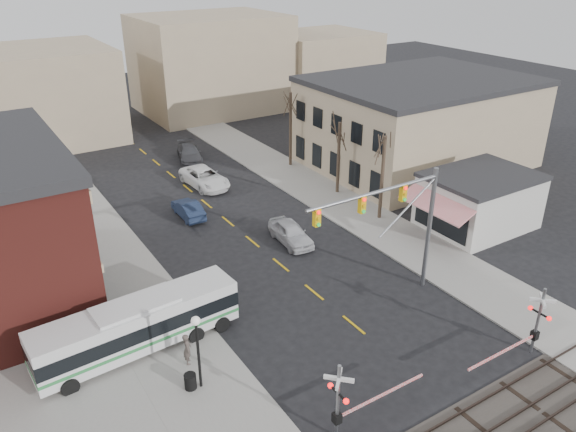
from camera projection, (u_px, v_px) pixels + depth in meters
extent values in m
plane|color=black|center=(376.00, 344.00, 30.76)|extent=(160.00, 160.00, 0.00)
cube|color=gray|center=(100.00, 241.00, 41.38)|extent=(5.00, 60.00, 0.12)
cube|color=gray|center=(312.00, 188.00, 50.55)|extent=(5.00, 60.00, 0.12)
cube|color=#2D231E|center=(487.00, 432.00, 24.98)|extent=(160.00, 0.08, 0.14)
cube|color=#2D231E|center=(462.00, 412.00, 26.07)|extent=(160.00, 0.08, 0.14)
cube|color=tan|center=(69.00, 217.00, 35.32)|extent=(0.10, 15.00, 0.50)
cube|color=tan|center=(58.00, 155.00, 33.55)|extent=(0.10, 15.00, 0.70)
cube|color=black|center=(76.00, 251.00, 36.40)|extent=(0.08, 13.00, 2.60)
cube|color=tan|center=(418.00, 124.00, 54.88)|extent=(20.00, 15.00, 8.00)
cube|color=#262628|center=(423.00, 81.00, 53.04)|extent=(20.30, 15.30, 0.50)
cube|color=beige|center=(479.00, 202.00, 42.95)|extent=(8.00, 6.00, 4.00)
cube|color=#262628|center=(483.00, 176.00, 42.02)|extent=(8.20, 6.20, 0.30)
cube|color=red|center=(435.00, 204.00, 40.20)|extent=(1.68, 6.00, 0.87)
cylinder|color=#382B21|center=(382.00, 178.00, 43.45)|extent=(0.28, 0.28, 6.75)
cylinder|color=#382B21|center=(338.00, 158.00, 48.27)|extent=(0.28, 0.28, 6.30)
cylinder|color=#382B21|center=(290.00, 129.00, 54.26)|extent=(0.28, 0.28, 7.20)
cube|color=silver|center=(138.00, 325.00, 29.61)|extent=(11.06, 3.11, 2.37)
cube|color=black|center=(138.00, 322.00, 29.55)|extent=(11.10, 3.15, 0.82)
cube|color=#2A7E3E|center=(139.00, 334.00, 29.86)|extent=(11.10, 3.15, 0.18)
cylinder|color=black|center=(140.00, 343.00, 30.12)|extent=(1.07, 2.42, 0.91)
cylinder|color=gray|center=(429.00, 229.00, 34.44)|extent=(0.28, 0.28, 8.00)
cylinder|color=gray|center=(375.00, 193.00, 30.71)|extent=(9.19, 0.20, 0.20)
cube|color=gold|center=(403.00, 193.00, 31.94)|extent=(0.35, 0.30, 1.00)
cube|color=gold|center=(362.00, 204.00, 30.49)|extent=(0.35, 0.30, 1.00)
cube|color=gold|center=(317.00, 217.00, 29.04)|extent=(0.35, 0.30, 1.00)
cylinder|color=gray|center=(338.00, 402.00, 24.06)|extent=(0.16, 0.16, 4.00)
cube|color=silver|center=(339.00, 379.00, 23.50)|extent=(1.00, 1.00, 0.18)
cube|color=silver|center=(339.00, 379.00, 23.50)|extent=(1.00, 1.00, 0.18)
sphere|color=#FF0C0C|center=(346.00, 401.00, 23.42)|extent=(0.26, 0.26, 0.26)
sphere|color=#FF0C0C|center=(330.00, 386.00, 24.26)|extent=(0.26, 0.26, 0.26)
cube|color=black|center=(337.00, 418.00, 24.45)|extent=(0.35, 0.35, 0.50)
cube|color=#FF0C0C|center=(382.00, 395.00, 25.70)|extent=(5.00, 0.10, 0.10)
cylinder|color=gray|center=(538.00, 321.00, 29.28)|extent=(0.16, 0.16, 4.00)
cube|color=silver|center=(543.00, 300.00, 28.72)|extent=(1.00, 1.00, 0.18)
cube|color=silver|center=(543.00, 300.00, 28.72)|extent=(1.00, 1.00, 0.18)
sphere|color=#FF0C0C|center=(549.00, 319.00, 28.65)|extent=(0.26, 0.26, 0.26)
sphere|color=#FF0C0C|center=(531.00, 308.00, 29.48)|extent=(0.26, 0.26, 0.26)
cube|color=black|center=(535.00, 335.00, 29.67)|extent=(0.35, 0.35, 0.50)
cube|color=#FF0C0C|center=(502.00, 352.00, 28.42)|extent=(5.00, 0.10, 0.10)
cylinder|color=black|center=(199.00, 356.00, 26.82)|extent=(0.14, 0.14, 3.75)
sphere|color=silver|center=(196.00, 321.00, 25.94)|extent=(0.44, 0.44, 0.44)
cylinder|color=black|center=(190.00, 381.00, 27.33)|extent=(0.60, 0.60, 0.81)
imported|color=#BBBBC0|center=(291.00, 233.00, 41.01)|extent=(2.23, 4.75, 1.57)
imported|color=#18233C|center=(188.00, 209.00, 44.96)|extent=(1.60, 4.26, 1.39)
imported|color=white|center=(205.00, 178.00, 50.73)|extent=(3.06, 6.01, 1.63)
imported|color=#3C3D41|center=(189.00, 153.00, 56.92)|extent=(3.52, 5.69, 1.54)
imported|color=#4E443E|center=(187.00, 349.00, 28.79)|extent=(0.62, 0.75, 1.78)
imported|color=#394463|center=(157.00, 320.00, 31.04)|extent=(1.05, 1.06, 1.73)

